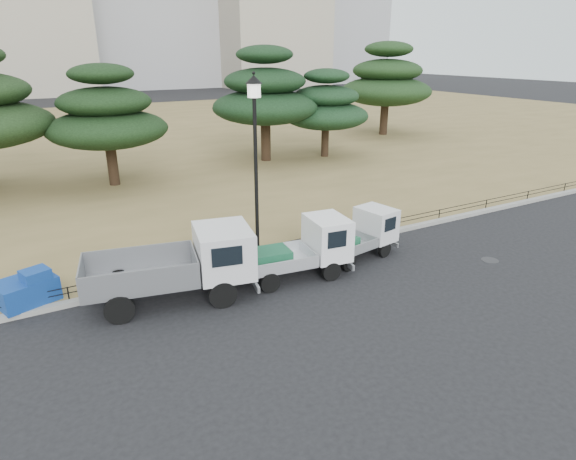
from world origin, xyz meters
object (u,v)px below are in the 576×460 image
truck_large (181,263)px  street_lamp (255,139)px  truck_kei_front (303,249)px  tarp_pile (27,289)px  truck_kei_rear (361,235)px

truck_large → street_lamp: bearing=36.1°
truck_kei_front → tarp_pile: truck_kei_front is taller
truck_large → truck_kei_front: (3.97, -0.37, -0.22)m
street_lamp → truck_kei_rear: bearing=-23.9°
truck_kei_front → truck_large: bearing=-178.7°
street_lamp → tarp_pile: street_lamp is taller
truck_large → truck_kei_rear: bearing=11.1°
street_lamp → truck_kei_front: bearing=-68.1°
truck_kei_front → truck_kei_rear: size_ratio=1.12×
truck_kei_rear → street_lamp: (-3.40, 1.51, 3.50)m
truck_kei_front → street_lamp: street_lamp is taller
truck_kei_rear → street_lamp: bearing=146.0°
truck_kei_front → truck_kei_rear: 2.68m
truck_kei_front → tarp_pile: size_ratio=2.06×
truck_large → truck_kei_rear: truck_large is taller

